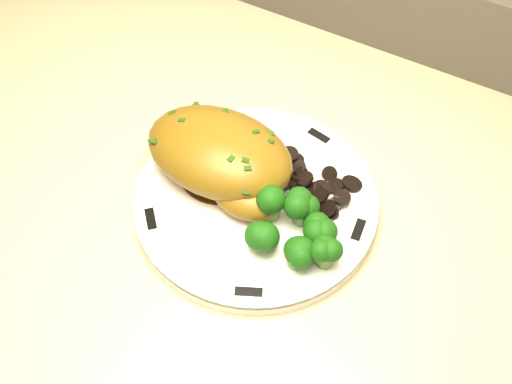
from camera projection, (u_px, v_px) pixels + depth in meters
The scene contains 10 objects.
plate at pixel (256, 202), 0.70m from camera, with size 0.26×0.26×0.02m, color white.
rim_accent_0 at pixel (319, 136), 0.75m from camera, with size 0.03×0.01×0.00m, color black.
rim_accent_1 at pixel (204, 130), 0.75m from camera, with size 0.03×0.01×0.00m, color black.
rim_accent_2 at pixel (151, 219), 0.68m from camera, with size 0.03×0.01×0.00m, color black.
rim_accent_3 at pixel (249, 292), 0.62m from camera, with size 0.03×0.01×0.00m, color black.
rim_accent_4 at pixel (358, 230), 0.67m from camera, with size 0.03×0.01×0.00m, color black.
gravy_pool at pixel (221, 171), 0.71m from camera, with size 0.09×0.09×0.00m, color #3E1E0B.
chicken_breast at pixel (223, 157), 0.69m from camera, with size 0.17×0.12×0.07m.
mushroom_pile at pixel (306, 185), 0.70m from camera, with size 0.09×0.06×0.02m.
broccoli_florets at pixel (298, 229), 0.64m from camera, with size 0.10×0.08×0.04m.
Camera 1 is at (0.14, 1.31, 1.44)m, focal length 45.00 mm.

